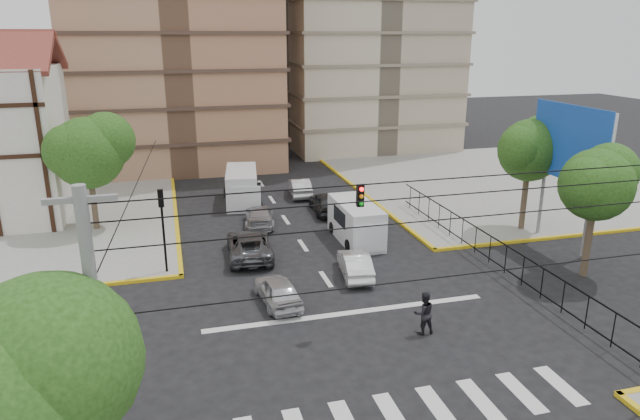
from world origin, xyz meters
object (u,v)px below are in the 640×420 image
object	(u,v)px
van_right_lane	(357,224)
car_silver_front_left	(278,290)
pedestrian_crosswalk	(424,313)
traffic_light_nw	(162,217)
car_white_front_right	(355,264)
van_left_lane	(242,188)

from	to	relation	value
van_right_lane	car_silver_front_left	bearing A→B (deg)	-132.58
car_silver_front_left	pedestrian_crosswalk	distance (m)	6.83
car_silver_front_left	van_right_lane	bearing A→B (deg)	-138.02
traffic_light_nw	van_right_lane	bearing A→B (deg)	9.94
car_silver_front_left	traffic_light_nw	bearing A→B (deg)	-49.98
car_silver_front_left	car_white_front_right	distance (m)	4.89
van_right_lane	car_white_front_right	size ratio (longest dim) A/B	1.34
van_left_lane	traffic_light_nw	bearing A→B (deg)	-107.56
van_left_lane	van_right_lane	bearing A→B (deg)	-52.51
car_white_front_right	van_left_lane	bearing A→B (deg)	-66.78
van_left_lane	car_white_front_right	world-z (taller)	van_left_lane
van_right_lane	pedestrian_crosswalk	world-z (taller)	van_right_lane
traffic_light_nw	van_left_lane	xyz separation A→B (m)	(5.54, 11.66, -1.91)
traffic_light_nw	car_silver_front_left	bearing A→B (deg)	-44.28
car_silver_front_left	pedestrian_crosswalk	xyz separation A→B (m)	(5.31, -4.29, 0.27)
van_left_lane	car_silver_front_left	size ratio (longest dim) A/B	1.50
car_silver_front_left	car_white_front_right	size ratio (longest dim) A/B	0.99
van_left_lane	car_silver_front_left	bearing A→B (deg)	-84.27
van_right_lane	car_silver_front_left	world-z (taller)	van_right_lane
van_right_lane	car_white_front_right	xyz separation A→B (m)	(-1.70, -4.70, -0.50)
van_right_lane	van_left_lane	distance (m)	11.18
traffic_light_nw	van_right_lane	size ratio (longest dim) A/B	0.84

